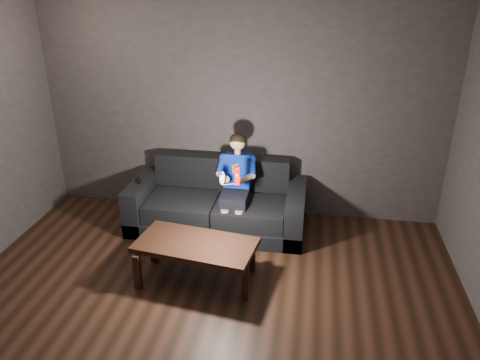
# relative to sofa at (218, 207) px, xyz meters

# --- Properties ---
(floor) EXTENTS (5.00, 5.00, 0.00)m
(floor) POSITION_rel_sofa_xyz_m (0.20, -1.99, -0.27)
(floor) COLOR black
(floor) RESTS_ON ground
(back_wall) EXTENTS (5.00, 0.04, 2.70)m
(back_wall) POSITION_rel_sofa_xyz_m (0.20, 0.51, 1.08)
(back_wall) COLOR #393232
(back_wall) RESTS_ON ground
(ceiling) EXTENTS (5.00, 5.00, 0.02)m
(ceiling) POSITION_rel_sofa_xyz_m (0.20, -1.99, 2.43)
(ceiling) COLOR beige
(ceiling) RESTS_ON back_wall
(sofa) EXTENTS (2.11, 0.91, 0.82)m
(sofa) POSITION_rel_sofa_xyz_m (0.00, 0.00, 0.00)
(sofa) COLOR black
(sofa) RESTS_ON floor
(child) EXTENTS (0.46, 0.56, 1.13)m
(child) POSITION_rel_sofa_xyz_m (0.24, -0.05, 0.44)
(child) COLOR black
(child) RESTS_ON sofa
(wii_remote_red) EXTENTS (0.06, 0.08, 0.20)m
(wii_remote_red) POSITION_rel_sofa_xyz_m (0.33, -0.49, 0.65)
(wii_remote_red) COLOR red
(wii_remote_red) RESTS_ON child
(nunchuk_white) EXTENTS (0.06, 0.09, 0.16)m
(nunchuk_white) POSITION_rel_sofa_xyz_m (0.16, -0.48, 0.61)
(nunchuk_white) COLOR white
(nunchuk_white) RESTS_ON child
(wii_remote_black) EXTENTS (0.07, 0.14, 0.03)m
(wii_remote_black) POSITION_rel_sofa_xyz_m (-0.95, -0.08, 0.32)
(wii_remote_black) COLOR black
(wii_remote_black) RESTS_ON sofa
(coffee_table) EXTENTS (1.26, 0.76, 0.43)m
(coffee_table) POSITION_rel_sofa_xyz_m (0.01, -1.10, 0.11)
(coffee_table) COLOR black
(coffee_table) RESTS_ON floor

